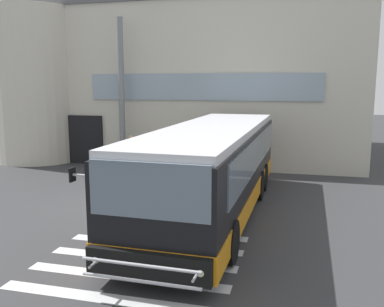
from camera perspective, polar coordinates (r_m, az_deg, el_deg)
ground_plane at (r=14.18m, az=-8.35°, el=-6.73°), size 80.00×90.00×0.02m
bay_paint_stripes at (r=9.80m, az=-6.93°, el=-14.20°), size 4.40×3.96×0.01m
terminal_building at (r=24.80m, az=0.38°, el=9.63°), size 18.50×13.80×7.97m
entry_support_column at (r=19.63m, az=-9.65°, el=8.00°), size 0.28×0.28×6.91m
bus_main_foreground at (r=12.55m, az=2.80°, el=-2.45°), size 3.28×10.96×2.70m
passenger_near_column at (r=18.73m, az=-8.24°, el=0.31°), size 0.52×0.50×1.68m
passenger_by_doorway at (r=18.15m, az=-5.33°, el=-0.04°), size 0.50×0.40×1.68m
passenger_at_curb_edge at (r=17.95m, az=-2.53°, el=-0.12°), size 0.42×0.46×1.68m
safety_bollard_yellow at (r=17.17m, az=-1.80°, el=-2.19°), size 0.18×0.18×0.90m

